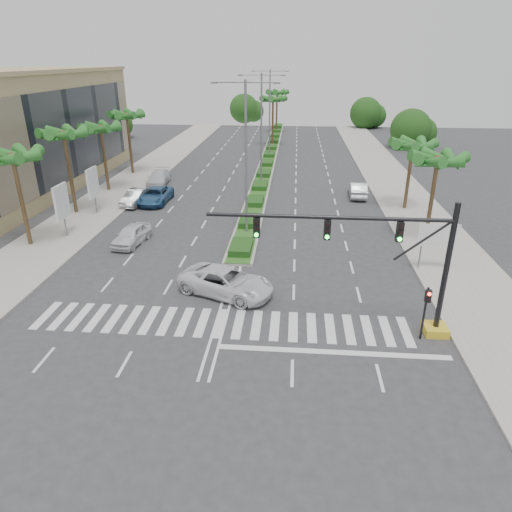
{
  "coord_description": "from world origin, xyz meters",
  "views": [
    {
      "loc": [
        3.79,
        -21.29,
        13.42
      ],
      "look_at": [
        1.75,
        2.57,
        3.0
      ],
      "focal_mm": 32.0,
      "sensor_mm": 36.0,
      "label": 1
    }
  ],
  "objects": [
    {
      "name": "car_parked_c",
      "position": [
        -10.02,
        21.99,
        0.76
      ],
      "size": [
        2.63,
        5.54,
        1.53
      ],
      "primitive_type": "imported",
      "rotation": [
        0.0,
        0.0,
        -0.02
      ],
      "color": "#2B5885",
      "rests_on": "ground"
    },
    {
      "name": "median",
      "position": [
        0.0,
        45.0,
        0.1
      ],
      "size": [
        2.2,
        75.0,
        0.2
      ],
      "primitive_type": "cube",
      "color": "gray",
      "rests_on": "ground"
    },
    {
      "name": "footpath_left",
      "position": [
        -15.2,
        20.0,
        0.07
      ],
      "size": [
        6.0,
        120.0,
        0.15
      ],
      "primitive_type": "cube",
      "color": "gray",
      "rests_on": "ground"
    },
    {
      "name": "footpath_right",
      "position": [
        15.2,
        20.0,
        0.07
      ],
      "size": [
        6.0,
        120.0,
        0.15
      ],
      "primitive_type": "cube",
      "color": "gray",
      "rests_on": "ground"
    },
    {
      "name": "streetlight_far",
      "position": [
        0.0,
        46.0,
        6.81
      ],
      "size": [
        5.1,
        0.25,
        12.0
      ],
      "color": "slate",
      "rests_on": "ground"
    },
    {
      "name": "palm_left_far",
      "position": [
        -16.5,
        26.0,
        6.5
      ],
      "size": [
        4.57,
        4.68,
        7.35
      ],
      "color": "brown",
      "rests_on": "ground"
    },
    {
      "name": "ground",
      "position": [
        0.0,
        0.0,
        0.0
      ],
      "size": [
        160.0,
        160.0,
        0.0
      ],
      "primitive_type": "plane",
      "color": "#333335",
      "rests_on": "ground"
    },
    {
      "name": "palm_right_near",
      "position": [
        14.5,
        14.0,
        6.2
      ],
      "size": [
        4.57,
        4.68,
        7.05
      ],
      "color": "brown",
      "rests_on": "ground"
    },
    {
      "name": "billboard_far",
      "position": [
        -14.5,
        18.0,
        2.96
      ],
      "size": [
        0.18,
        2.1,
        4.35
      ],
      "color": "slate",
      "rests_on": "ground"
    },
    {
      "name": "streetlight_mid",
      "position": [
        0.0,
        30.0,
        6.81
      ],
      "size": [
        5.1,
        0.25,
        12.0
      ],
      "color": "slate",
      "rests_on": "ground"
    },
    {
      "name": "car_crossing",
      "position": [
        -0.16,
        3.44,
        0.83
      ],
      "size": [
        6.54,
        4.81,
        1.65
      ],
      "primitive_type": "imported",
      "rotation": [
        0.0,
        0.0,
        1.18
      ],
      "color": "white",
      "rests_on": "ground"
    },
    {
      "name": "palm_median_b",
      "position": [
        0.0,
        70.0,
        7.17
      ],
      "size": [
        4.57,
        4.68,
        8.05
      ],
      "color": "brown",
      "rests_on": "ground"
    },
    {
      "name": "direction_sign",
      "position": [
        13.5,
        7.99,
        2.45
      ],
      "size": [
        2.7,
        0.11,
        3.4
      ],
      "color": "slate",
      "rests_on": "ground"
    },
    {
      "name": "palm_left_mid",
      "position": [
        -16.5,
        18.0,
        7.08
      ],
      "size": [
        4.57,
        4.68,
        7.95
      ],
      "color": "brown",
      "rests_on": "ground"
    },
    {
      "name": "streetlight_near",
      "position": [
        0.0,
        14.0,
        6.81
      ],
      "size": [
        5.1,
        0.25,
        12.0
      ],
      "color": "slate",
      "rests_on": "ground"
    },
    {
      "name": "palm_right_far",
      "position": [
        14.5,
        22.0,
        5.91
      ],
      "size": [
        4.57,
        4.68,
        6.75
      ],
      "color": "brown",
      "rests_on": "ground"
    },
    {
      "name": "signal_gantry",
      "position": [
        9.27,
        -0.0,
        3.46
      ],
      "size": [
        12.6,
        1.2,
        7.2
      ],
      "color": "gold",
      "rests_on": "ground"
    },
    {
      "name": "palm_median_a",
      "position": [
        0.0,
        55.0,
        7.17
      ],
      "size": [
        4.57,
        4.68,
        8.05
      ],
      "color": "brown",
      "rests_on": "ground"
    },
    {
      "name": "palm_left_end",
      "position": [
        -16.5,
        34.0,
        6.88
      ],
      "size": [
        4.57,
        4.68,
        7.75
      ],
      "color": "brown",
      "rests_on": "ground"
    },
    {
      "name": "pedestrian_signal",
      "position": [
        10.6,
        -0.68,
        2.04
      ],
      "size": [
        0.28,
        0.36,
        3.0
      ],
      "color": "black",
      "rests_on": "ground"
    },
    {
      "name": "car_parked_d",
      "position": [
        -11.8,
        29.28,
        0.76
      ],
      "size": [
        2.54,
        5.41,
        1.53
      ],
      "primitive_type": "imported",
      "rotation": [
        0.0,
        0.0,
        0.08
      ],
      "color": "silver",
      "rests_on": "ground"
    },
    {
      "name": "palm_left_near",
      "position": [
        -16.5,
        10.0,
        6.69
      ],
      "size": [
        4.57,
        4.68,
        7.55
      ],
      "color": "brown",
      "rests_on": "ground"
    },
    {
      "name": "car_parked_a",
      "position": [
        -8.74,
        11.02,
        0.75
      ],
      "size": [
        2.36,
        4.6,
        1.5
      ],
      "primitive_type": "imported",
      "rotation": [
        0.0,
        0.0,
        -0.14
      ],
      "color": "silver",
      "rests_on": "ground"
    },
    {
      "name": "building",
      "position": [
        -26.0,
        26.0,
        6.0
      ],
      "size": [
        12.0,
        36.0,
        12.0
      ],
      "primitive_type": "cube",
      "color": "tan",
      "rests_on": "ground"
    },
    {
      "name": "billboard_near",
      "position": [
        -14.5,
        12.0,
        2.96
      ],
      "size": [
        0.18,
        2.1,
        4.35
      ],
      "color": "slate",
      "rests_on": "ground"
    },
    {
      "name": "car_right",
      "position": [
        10.48,
        25.98,
        0.79
      ],
      "size": [
        1.91,
        4.87,
        1.58
      ],
      "primitive_type": "imported",
      "rotation": [
        0.0,
        0.0,
        3.09
      ],
      "color": "#B8B9BD",
      "rests_on": "ground"
    },
    {
      "name": "car_parked_b",
      "position": [
        -11.8,
        21.28,
        0.75
      ],
      "size": [
        2.11,
        4.68,
        1.49
      ],
      "primitive_type": "imported",
      "rotation": [
        0.0,
        0.0,
        -0.12
      ],
      "color": "#AAAAAE",
      "rests_on": "ground"
    },
    {
      "name": "median_grass",
      "position": [
        0.0,
        45.0,
        0.22
      ],
      "size": [
        1.8,
        75.0,
        0.04
      ],
      "primitive_type": "cube",
      "color": "#2E571E",
      "rests_on": "median"
    }
  ]
}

